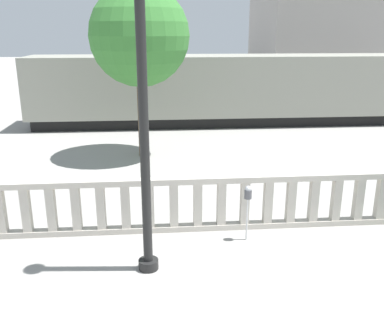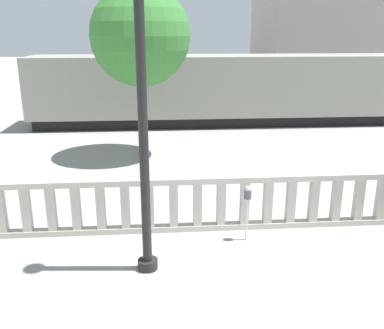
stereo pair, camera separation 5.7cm
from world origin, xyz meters
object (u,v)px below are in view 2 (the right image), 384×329
object	(u,v)px
lamppost	(142,93)
train_near	(268,88)
tree_left	(140,36)
parking_meter	(248,197)

from	to	relation	value
lamppost	train_near	world-z (taller)	lamppost
lamppost	tree_left	size ratio (longest dim) A/B	1.04
lamppost	tree_left	world-z (taller)	lamppost
parking_meter	tree_left	xyz separation A→B (m)	(-2.53, 7.33, 3.39)
train_near	parking_meter	bearing A→B (deg)	-106.06
lamppost	tree_left	bearing A→B (deg)	91.91
parking_meter	train_near	xyz separation A→B (m)	(3.77, 13.08, 0.77)
parking_meter	tree_left	distance (m)	8.46
tree_left	lamppost	bearing A→B (deg)	-88.09
parking_meter	lamppost	bearing A→B (deg)	-154.29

